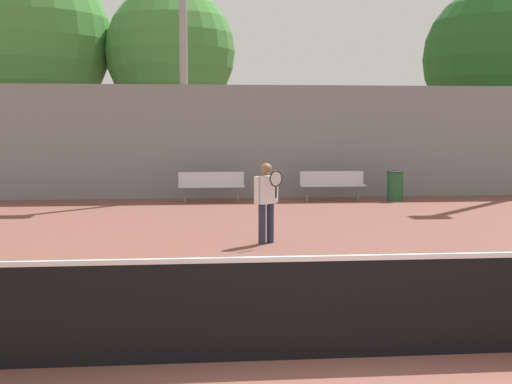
# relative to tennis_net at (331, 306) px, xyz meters

# --- Properties ---
(ground_plane) EXTENTS (100.00, 100.00, 0.00)m
(ground_plane) POSITION_rel_tennis_net_xyz_m (0.00, 0.00, -0.52)
(ground_plane) COLOR brown
(tennis_net) EXTENTS (10.13, 0.09, 1.01)m
(tennis_net) POSITION_rel_tennis_net_xyz_m (0.00, 0.00, 0.00)
(tennis_net) COLOR black
(tennis_net) RESTS_ON ground_plane
(tennis_player) EXTENTS (0.54, 0.52, 1.55)m
(tennis_player) POSITION_rel_tennis_net_xyz_m (0.16, 6.82, 0.36)
(tennis_player) COLOR #282D47
(tennis_player) RESTS_ON ground_plane
(bench_courtside_near) EXTENTS (1.95, 0.40, 0.88)m
(bench_courtside_near) POSITION_rel_tennis_net_xyz_m (3.04, 14.40, 0.04)
(bench_courtside_near) COLOR silver
(bench_courtside_near) RESTS_ON ground_plane
(bench_adjacent_court) EXTENTS (1.95, 0.40, 0.88)m
(bench_adjacent_court) POSITION_rel_tennis_net_xyz_m (-0.61, 14.40, 0.04)
(bench_adjacent_court) COLOR silver
(bench_adjacent_court) RESTS_ON ground_plane
(light_pole_near_left) EXTENTS (0.90, 0.60, 8.43)m
(light_pole_near_left) POSITION_rel_tennis_net_xyz_m (-1.40, 15.67, 4.55)
(light_pole_near_left) COLOR #939399
(light_pole_near_left) RESTS_ON ground_plane
(trash_bin) EXTENTS (0.51, 0.51, 0.90)m
(trash_bin) POSITION_rel_tennis_net_xyz_m (4.91, 14.17, -0.07)
(trash_bin) COLOR #235B33
(trash_bin) RESTS_ON ground_plane
(back_fence) EXTENTS (25.92, 0.06, 3.52)m
(back_fence) POSITION_rel_tennis_net_xyz_m (0.00, 15.50, 1.24)
(back_fence) COLOR gray
(back_fence) RESTS_ON ground_plane
(tree_green_tall) EXTENTS (5.82, 5.82, 7.74)m
(tree_green_tall) POSITION_rel_tennis_net_xyz_m (10.82, 20.30, 4.30)
(tree_green_tall) COLOR brown
(tree_green_tall) RESTS_ON ground_plane
(tree_green_broad) EXTENTS (4.93, 4.93, 7.53)m
(tree_green_broad) POSITION_rel_tennis_net_xyz_m (-1.89, 20.97, 4.53)
(tree_green_broad) COLOR brown
(tree_green_broad) RESTS_ON ground_plane
(tree_dark_dense) EXTENTS (6.33, 6.33, 8.62)m
(tree_dark_dense) POSITION_rel_tennis_net_xyz_m (-7.29, 21.42, 4.93)
(tree_dark_dense) COLOR brown
(tree_dark_dense) RESTS_ON ground_plane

